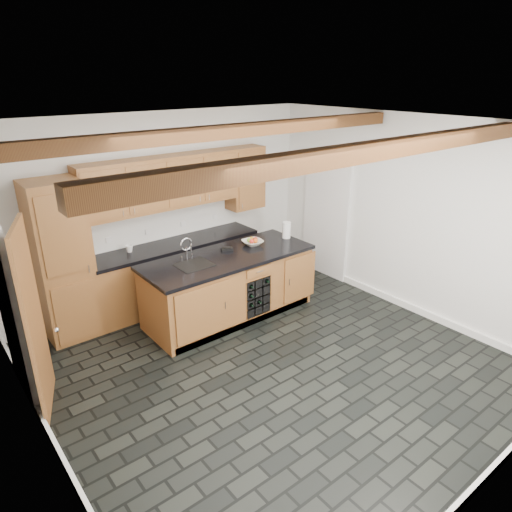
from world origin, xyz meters
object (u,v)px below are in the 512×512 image
Objects in this scene: island at (230,286)px; fruit_bowl at (253,243)px; kitchen_scale at (227,249)px; paper_towel at (286,230)px.

fruit_bowl is at bearing 14.00° from island.
kitchen_scale is 0.43m from fruit_bowl.
island is at bearing -166.00° from fruit_bowl.
fruit_bowl reaches higher than island.
island is 1.26m from paper_towel.
kitchen_scale reaches higher than island.
paper_towel is (0.60, -0.08, 0.09)m from fruit_bowl.
fruit_bowl is (0.42, -0.06, 0.01)m from kitchen_scale.
island is 8.41× the size of fruit_bowl.
kitchen_scale is at bearing 63.28° from island.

